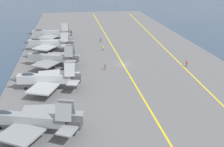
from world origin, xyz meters
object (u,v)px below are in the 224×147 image
parked_jet_second (30,120)px  parked_jet_fifth (49,43)px  parked_jet_sixth (50,33)px  crew_yellow_vest (103,47)px  crew_brown_vest (105,66)px  parked_jet_third (46,79)px  parked_jet_fourth (51,58)px  crew_purple_vest (101,39)px  crew_red_vest (187,63)px

parked_jet_second → parked_jet_fifth: size_ratio=1.07×
parked_jet_sixth → crew_yellow_vest: bearing=-132.7°
parked_jet_sixth → crew_brown_vest: (-33.19, -15.09, -1.72)m
parked_jet_third → parked_jet_fifth: bearing=2.1°
parked_jet_second → crew_brown_vest: 30.71m
parked_jet_fourth → parked_jet_fifth: parked_jet_fifth is taller
parked_jet_second → crew_yellow_vest: 47.51m
crew_purple_vest → crew_brown_vest: (-28.63, 2.22, -0.03)m
parked_jet_fourth → crew_red_vest: size_ratio=8.90×
parked_jet_third → parked_jet_fifth: size_ratio=0.95×
parked_jet_third → crew_yellow_vest: 31.96m
parked_jet_fourth → crew_red_vest: bearing=-99.0°
parked_jet_fifth → crew_red_vest: bearing=-119.2°
parked_jet_fourth → crew_yellow_vest: parked_jet_fourth is taller
parked_jet_second → parked_jet_fourth: size_ratio=1.11×
crew_red_vest → parked_jet_fourth: bearing=81.0°
parked_jet_third → crew_brown_vest: 17.21m
parked_jet_fifth → parked_jet_sixth: size_ratio=1.00×
parked_jet_second → crew_brown_vest: bearing=-29.6°
parked_jet_third → crew_brown_vest: (10.22, -13.76, -1.53)m
parked_jet_third → parked_jet_fourth: size_ratio=0.98×
crew_yellow_vest → crew_red_vest: size_ratio=0.99×
crew_yellow_vest → crew_purple_vest: 10.91m
parked_jet_third → crew_red_vest: bearing=-74.9°
parked_jet_third → crew_brown_vest: parked_jet_third is taller
parked_jet_second → parked_jet_fourth: parked_jet_fourth is taller
crew_purple_vest → parked_jet_third: bearing=157.6°
parked_jet_fourth → crew_brown_vest: size_ratio=9.29×
parked_jet_third → crew_red_vest: size_ratio=8.70×
crew_red_vest → crew_purple_vest: 35.01m
parked_jet_second → parked_jet_sixth: (59.85, -0.09, 0.32)m
crew_purple_vest → crew_brown_vest: 28.72m
parked_jet_second → crew_yellow_vest: parked_jet_second is taller
parked_jet_fourth → parked_jet_fifth: (14.59, 1.36, 0.23)m
crew_brown_vest → parked_jet_fourth: bearing=70.9°
parked_jet_second → crew_purple_vest: bearing=-17.5°
crew_yellow_vest → crew_purple_vest: size_ratio=1.00×
crew_red_vest → crew_brown_vest: 21.16m
parked_jet_fifth → crew_yellow_vest: (-1.52, -16.48, -1.67)m
parked_jet_fourth → crew_red_vest: 35.08m
parked_jet_sixth → parked_jet_fourth: bearing=-176.8°
crew_brown_vest → parked_jet_second: bearing=150.4°
parked_jet_fourth → crew_purple_vest: parked_jet_fourth is taller
parked_jet_sixth → crew_yellow_vest: 22.84m
crew_yellow_vest → crew_purple_vest: bearing=-3.0°
crew_yellow_vest → crew_brown_vest: crew_yellow_vest is taller
parked_jet_sixth → crew_red_vest: bearing=-133.2°
parked_jet_fourth → crew_red_vest: (-5.49, -34.62, -1.43)m
crew_yellow_vest → parked_jet_fourth: bearing=130.8°
parked_jet_third → crew_brown_vest: bearing=-53.4°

